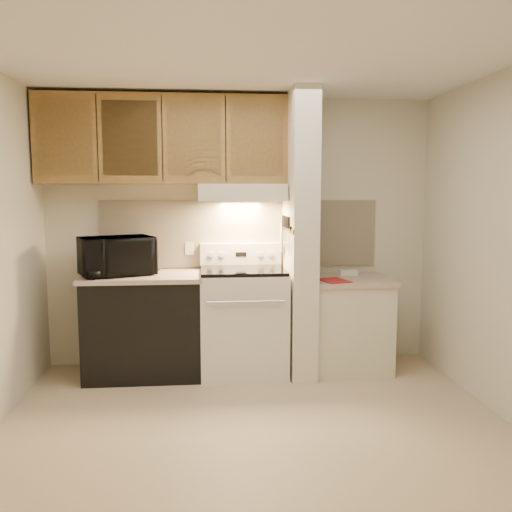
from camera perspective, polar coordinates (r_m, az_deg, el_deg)
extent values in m
plane|color=#C2AC8A|center=(3.98, -0.12, -17.43)|extent=(3.60, 3.60, 0.00)
plane|color=white|center=(3.73, -0.13, 20.23)|extent=(3.60, 3.60, 0.00)
cube|color=beige|center=(5.14, -1.67, 2.53)|extent=(3.60, 2.50, 0.02)
cube|color=beige|center=(4.21, 25.05, 0.94)|extent=(0.02, 3.00, 2.50)
cube|color=#FEECCA|center=(5.13, -1.66, 2.35)|extent=(2.60, 0.02, 0.63)
cube|color=silver|center=(4.92, -1.37, -6.98)|extent=(0.76, 0.65, 0.92)
cube|color=black|center=(4.61, -1.09, -7.44)|extent=(0.50, 0.01, 0.30)
cylinder|color=silver|center=(4.52, -1.06, -4.85)|extent=(0.65, 0.02, 0.02)
cube|color=black|center=(4.83, -1.39, -1.50)|extent=(0.74, 0.64, 0.03)
cube|color=silver|center=(5.10, -1.62, 0.24)|extent=(0.76, 0.08, 0.20)
cube|color=black|center=(5.06, -1.58, 0.18)|extent=(0.10, 0.01, 0.04)
cylinder|color=silver|center=(5.04, -4.76, 0.15)|extent=(0.05, 0.02, 0.05)
cylinder|color=silver|center=(5.04, -3.62, 0.16)|extent=(0.05, 0.02, 0.05)
cylinder|color=silver|center=(5.07, 0.45, 0.20)|extent=(0.05, 0.02, 0.05)
cylinder|color=silver|center=(5.08, 1.57, 0.22)|extent=(0.05, 0.02, 0.05)
cube|color=black|center=(4.96, -11.66, -7.32)|extent=(1.00, 0.63, 0.87)
cube|color=#B9A591|center=(4.87, -11.79, -2.12)|extent=(1.04, 0.67, 0.04)
cube|color=black|center=(5.06, -11.38, -1.46)|extent=(0.22, 0.07, 0.01)
cylinder|color=#296D61|center=(5.04, -15.59, -1.16)|extent=(0.10, 0.10, 0.09)
cube|color=beige|center=(5.12, -7.01, 0.78)|extent=(0.08, 0.01, 0.12)
imported|color=black|center=(4.85, -14.45, 0.00)|extent=(0.72, 0.62, 0.33)
cube|color=beige|center=(4.85, 4.63, 2.26)|extent=(0.22, 0.70, 2.50)
cube|color=olive|center=(4.83, 3.28, 2.84)|extent=(0.01, 0.70, 0.04)
cube|color=black|center=(4.78, 3.30, 3.04)|extent=(0.02, 0.42, 0.04)
cube|color=silver|center=(4.62, 3.46, 1.66)|extent=(0.01, 0.03, 0.16)
cylinder|color=black|center=(4.61, 3.47, 3.52)|extent=(0.02, 0.02, 0.10)
cube|color=silver|center=(4.72, 3.27, 1.65)|extent=(0.01, 0.04, 0.18)
cylinder|color=black|center=(4.70, 3.30, 3.58)|extent=(0.02, 0.02, 0.10)
cube|color=silver|center=(4.79, 3.14, 1.61)|extent=(0.01, 0.04, 0.20)
cylinder|color=black|center=(4.78, 3.15, 3.64)|extent=(0.02, 0.02, 0.10)
cube|color=silver|center=(4.86, 3.02, 1.92)|extent=(0.01, 0.04, 0.16)
cylinder|color=black|center=(4.84, 3.04, 3.68)|extent=(0.02, 0.02, 0.10)
cube|color=silver|center=(4.96, 2.85, 1.90)|extent=(0.01, 0.04, 0.18)
cylinder|color=black|center=(4.94, 2.87, 3.75)|extent=(0.02, 0.02, 0.10)
cube|color=gray|center=(5.00, 2.80, 1.92)|extent=(0.03, 0.11, 0.26)
cube|color=beige|center=(5.09, 9.68, -7.25)|extent=(0.70, 0.60, 0.81)
cube|color=#B9A591|center=(5.00, 9.78, -2.53)|extent=(0.74, 0.64, 0.04)
cube|color=maroon|center=(4.81, 8.18, -2.57)|extent=(0.28, 0.34, 0.01)
cube|color=white|center=(5.18, 9.70, -1.74)|extent=(0.17, 0.12, 0.04)
cube|color=beige|center=(4.90, -1.51, 6.71)|extent=(0.78, 0.44, 0.15)
cube|color=beige|center=(4.70, -1.34, 6.16)|extent=(0.78, 0.04, 0.06)
cube|color=olive|center=(4.97, -9.70, 11.93)|extent=(2.18, 0.33, 0.77)
cube|color=olive|center=(4.94, -19.54, 11.67)|extent=(0.46, 0.01, 0.63)
cube|color=black|center=(4.88, -16.38, 11.85)|extent=(0.01, 0.01, 0.73)
cube|color=olive|center=(4.84, -13.14, 11.99)|extent=(0.46, 0.01, 0.63)
cube|color=black|center=(4.81, -9.85, 12.10)|extent=(0.01, 0.01, 0.73)
cube|color=olive|center=(4.80, -6.53, 12.17)|extent=(0.46, 0.01, 0.63)
cube|color=black|center=(4.80, -3.20, 12.20)|extent=(0.01, 0.01, 0.73)
cube|color=olive|center=(4.82, 0.11, 12.19)|extent=(0.46, 0.01, 0.63)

